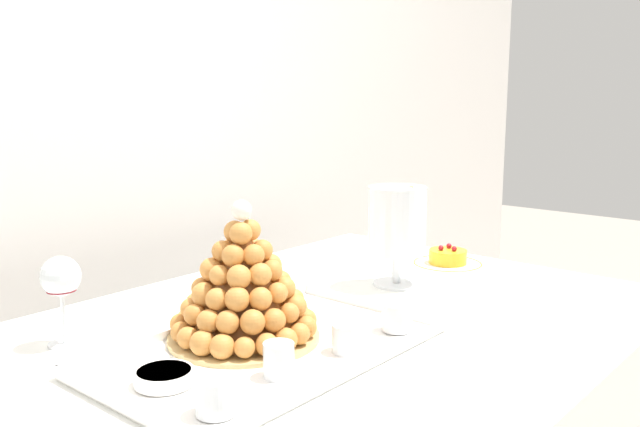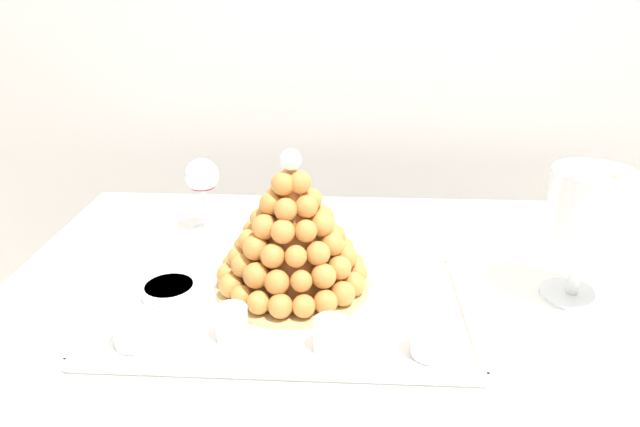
# 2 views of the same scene
# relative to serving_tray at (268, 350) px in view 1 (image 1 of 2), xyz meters

# --- Properties ---
(backdrop_wall) EXTENTS (4.80, 0.10, 2.50)m
(backdrop_wall) POSITION_rel_serving_tray_xyz_m (0.18, 0.86, 0.44)
(backdrop_wall) COLOR silver
(backdrop_wall) RESTS_ON ground_plane
(buffet_table) EXTENTS (1.41, 0.99, 0.80)m
(buffet_table) POSITION_rel_serving_tray_xyz_m (0.18, 0.02, -0.12)
(buffet_table) COLOR brown
(buffet_table) RESTS_ON ground_plane
(serving_tray) EXTENTS (0.60, 0.36, 0.02)m
(serving_tray) POSITION_rel_serving_tray_xyz_m (0.00, 0.00, 0.00)
(serving_tray) COLOR white
(serving_tray) RESTS_ON buffet_table
(croquembouche) EXTENTS (0.27, 0.27, 0.25)m
(croquembouche) POSITION_rel_serving_tray_xyz_m (0.01, 0.07, 0.10)
(croquembouche) COLOR tan
(croquembouche) RESTS_ON serving_tray
(dessert_cup_left) EXTENTS (0.06, 0.06, 0.05)m
(dessert_cup_left) POSITION_rel_serving_tray_xyz_m (-0.22, -0.11, 0.03)
(dessert_cup_left) COLOR silver
(dessert_cup_left) RESTS_ON serving_tray
(dessert_cup_mid_left) EXTENTS (0.05, 0.05, 0.06)m
(dessert_cup_mid_left) POSITION_rel_serving_tray_xyz_m (-0.07, -0.09, 0.03)
(dessert_cup_mid_left) COLOR silver
(dessert_cup_mid_left) RESTS_ON serving_tray
(dessert_cup_centre) EXTENTS (0.05, 0.05, 0.05)m
(dessert_cup_centre) POSITION_rel_serving_tray_xyz_m (0.08, -0.11, 0.03)
(dessert_cup_centre) COLOR silver
(dessert_cup_centre) RESTS_ON serving_tray
(dessert_cup_mid_right) EXTENTS (0.06, 0.06, 0.05)m
(dessert_cup_mid_right) POSITION_rel_serving_tray_xyz_m (0.22, -0.11, 0.03)
(dessert_cup_mid_right) COLOR silver
(dessert_cup_mid_right) RESTS_ON serving_tray
(creme_brulee_ramekin) EXTENTS (0.09, 0.09, 0.02)m
(creme_brulee_ramekin) POSITION_rel_serving_tray_xyz_m (-0.20, 0.02, 0.01)
(creme_brulee_ramekin) COLOR white
(creme_brulee_ramekin) RESTS_ON serving_tray
(macaron_goblet) EXTENTS (0.13, 0.13, 0.24)m
(macaron_goblet) POSITION_rel_serving_tray_xyz_m (0.49, 0.07, 0.15)
(macaron_goblet) COLOR white
(macaron_goblet) RESTS_ON buffet_table
(fruit_tart_plate) EXTENTS (0.18, 0.18, 0.05)m
(fruit_tart_plate) POSITION_rel_serving_tray_xyz_m (0.73, 0.07, 0.01)
(fruit_tart_plate) COLOR white
(fruit_tart_plate) RESTS_ON buffet_table
(wine_glass) EXTENTS (0.07, 0.07, 0.16)m
(wine_glass) POSITION_rel_serving_tray_xyz_m (-0.21, 0.30, 0.12)
(wine_glass) COLOR silver
(wine_glass) RESTS_ON buffet_table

